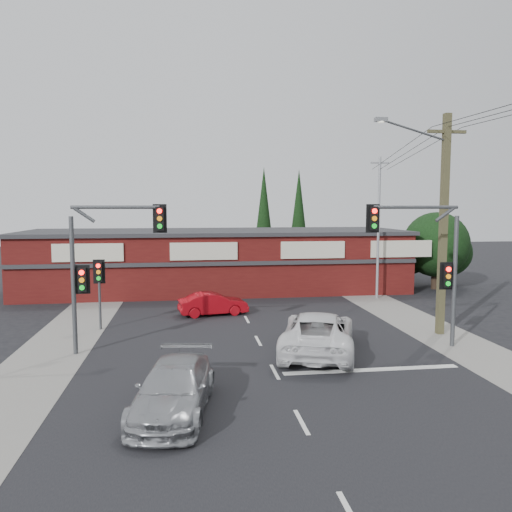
{
  "coord_description": "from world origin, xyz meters",
  "views": [
    {
      "loc": [
        -3.03,
        -18.24,
        5.87
      ],
      "look_at": [
        -0.09,
        3.0,
        3.75
      ],
      "focal_mm": 35.0,
      "sensor_mm": 36.0,
      "label": 1
    }
  ],
  "objects": [
    {
      "name": "ground",
      "position": [
        0.0,
        0.0,
        0.0
      ],
      "size": [
        120.0,
        120.0,
        0.0
      ],
      "primitive_type": "plane",
      "color": "black",
      "rests_on": "ground"
    },
    {
      "name": "road_strip",
      "position": [
        0.0,
        5.0,
        0.01
      ],
      "size": [
        14.0,
        70.0,
        0.01
      ],
      "primitive_type": "cube",
      "color": "black",
      "rests_on": "ground"
    },
    {
      "name": "verge_left",
      "position": [
        -8.5,
        5.0,
        0.01
      ],
      "size": [
        3.0,
        70.0,
        0.02
      ],
      "primitive_type": "cube",
      "color": "gray",
      "rests_on": "ground"
    },
    {
      "name": "verge_right",
      "position": [
        8.5,
        5.0,
        0.01
      ],
      "size": [
        3.0,
        70.0,
        0.02
      ],
      "primitive_type": "cube",
      "color": "gray",
      "rests_on": "ground"
    },
    {
      "name": "stop_line",
      "position": [
        3.5,
        -1.5,
        0.01
      ],
      "size": [
        6.5,
        0.35,
        0.01
      ],
      "primitive_type": "cube",
      "color": "silver",
      "rests_on": "ground"
    },
    {
      "name": "white_suv",
      "position": [
        2.15,
        0.89,
        0.83
      ],
      "size": [
        4.44,
        6.54,
        1.66
      ],
      "primitive_type": "imported",
      "rotation": [
        0.0,
        0.0,
        2.83
      ],
      "color": "white",
      "rests_on": "ground"
    },
    {
      "name": "silver_suv",
      "position": [
        -3.46,
        -4.29,
        0.71
      ],
      "size": [
        2.74,
        5.12,
        1.41
      ],
      "primitive_type": "imported",
      "rotation": [
        0.0,
        0.0,
        -0.16
      ],
      "color": "#A2A4A7",
      "rests_on": "ground"
    },
    {
      "name": "red_sedan",
      "position": [
        -1.68,
        8.53,
        0.61
      ],
      "size": [
        3.89,
        1.91,
        1.23
      ],
      "primitive_type": "imported",
      "rotation": [
        0.0,
        0.0,
        1.74
      ],
      "color": "#A40A12",
      "rests_on": "ground"
    },
    {
      "name": "lane_dashes",
      "position": [
        0.0,
        7.12,
        0.01
      ],
      "size": [
        0.12,
        51.84,
        0.01
      ],
      "color": "silver",
      "rests_on": "ground"
    },
    {
      "name": "shop_building",
      "position": [
        -0.99,
        16.99,
        2.13
      ],
      "size": [
        27.3,
        8.4,
        4.22
      ],
      "color": "#450E0D",
      "rests_on": "ground"
    },
    {
      "name": "tree_cluster",
      "position": [
        14.69,
        15.44,
        2.9
      ],
      "size": [
        5.9,
        5.1,
        5.5
      ],
      "color": "#2D2116",
      "rests_on": "ground"
    },
    {
      "name": "conifer_near",
      "position": [
        3.5,
        24.0,
        5.48
      ],
      "size": [
        1.8,
        1.8,
        9.25
      ],
      "color": "#2D2116",
      "rests_on": "ground"
    },
    {
      "name": "conifer_far",
      "position": [
        7.0,
        26.0,
        5.48
      ],
      "size": [
        1.8,
        1.8,
        9.25
      ],
      "color": "#2D2116",
      "rests_on": "ground"
    },
    {
      "name": "traffic_mast_left",
      "position": [
        -6.43,
        2.0,
        3.93
      ],
      "size": [
        3.77,
        0.27,
        5.97
      ],
      "color": "#47494C",
      "rests_on": "ground"
    },
    {
      "name": "traffic_mast_right",
      "position": [
        6.86,
        1.0,
        3.95
      ],
      "size": [
        3.96,
        0.27,
        5.97
      ],
      "color": "#47494C",
      "rests_on": "ground"
    },
    {
      "name": "pedestal_signal",
      "position": [
        -7.2,
        6.01,
        2.41
      ],
      "size": [
        0.55,
        0.27,
        3.38
      ],
      "color": "#47494C",
      "rests_on": "ground"
    },
    {
      "name": "utility_pole",
      "position": [
        8.36,
        2.99,
        5.4
      ],
      "size": [
        4.38,
        0.59,
        10.0
      ],
      "color": "brown",
      "rests_on": "ground"
    },
    {
      "name": "steel_pole",
      "position": [
        9.0,
        12.0,
        4.7
      ],
      "size": [
        1.2,
        0.16,
        9.0
      ],
      "color": "gray",
      "rests_on": "ground"
    }
  ]
}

